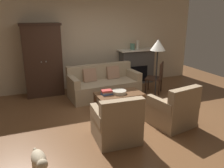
{
  "coord_description": "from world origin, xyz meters",
  "views": [
    {
      "loc": [
        -1.93,
        -4.26,
        2.22
      ],
      "look_at": [
        0.08,
        0.78,
        0.55
      ],
      "focal_mm": 36.94,
      "sensor_mm": 36.0,
      "label": 1
    }
  ],
  "objects_px": {
    "armchair_near_left": "(117,124)",
    "dog": "(39,160)",
    "fireplace": "(137,66)",
    "floor_lamp": "(158,49)",
    "mantel_vase_jade": "(132,47)",
    "book_stack": "(107,92)",
    "couch": "(104,85)",
    "armoire": "(43,60)",
    "mantel_vase_cream": "(138,45)",
    "coffee_table": "(119,95)",
    "fruit_bowl": "(119,92)",
    "armchair_near_right": "(173,111)",
    "side_chair_wooden": "(157,76)"
  },
  "relations": [
    {
      "from": "coffee_table",
      "to": "dog",
      "type": "xyz_separation_m",
      "value": [
        -1.97,
        -1.74,
        -0.12
      ]
    },
    {
      "from": "armoire",
      "to": "dog",
      "type": "distance_m",
      "value": 3.64
    },
    {
      "from": "fireplace",
      "to": "floor_lamp",
      "type": "bearing_deg",
      "value": -103.82
    },
    {
      "from": "fruit_bowl",
      "to": "mantel_vase_jade",
      "type": "distance_m",
      "value": 2.38
    },
    {
      "from": "book_stack",
      "to": "armchair_near_left",
      "type": "distance_m",
      "value": 1.33
    },
    {
      "from": "fruit_bowl",
      "to": "armoire",
      "type": "bearing_deg",
      "value": 129.81
    },
    {
      "from": "fireplace",
      "to": "mantel_vase_jade",
      "type": "height_order",
      "value": "mantel_vase_jade"
    },
    {
      "from": "coffee_table",
      "to": "mantel_vase_cream",
      "type": "relative_size",
      "value": 3.86
    },
    {
      "from": "armoire",
      "to": "armchair_near_right",
      "type": "xyz_separation_m",
      "value": [
        2.23,
        -2.94,
        -0.68
      ]
    },
    {
      "from": "armoire",
      "to": "dog",
      "type": "bearing_deg",
      "value": -97.38
    },
    {
      "from": "armoire",
      "to": "mantel_vase_cream",
      "type": "distance_m",
      "value": 2.96
    },
    {
      "from": "coffee_table",
      "to": "mantel_vase_jade",
      "type": "xyz_separation_m",
      "value": [
        1.26,
        1.85,
        0.85
      ]
    },
    {
      "from": "dog",
      "to": "armchair_near_right",
      "type": "bearing_deg",
      "value": 12.44
    },
    {
      "from": "book_stack",
      "to": "coffee_table",
      "type": "bearing_deg",
      "value": -4.98
    },
    {
      "from": "armchair_near_left",
      "to": "dog",
      "type": "relative_size",
      "value": 1.54
    },
    {
      "from": "mantel_vase_cream",
      "to": "armchair_near_right",
      "type": "height_order",
      "value": "mantel_vase_cream"
    },
    {
      "from": "coffee_table",
      "to": "side_chair_wooden",
      "type": "bearing_deg",
      "value": 25.87
    },
    {
      "from": "couch",
      "to": "dog",
      "type": "relative_size",
      "value": 3.44
    },
    {
      "from": "book_stack",
      "to": "mantel_vase_cream",
      "type": "bearing_deg",
      "value": 46.43
    },
    {
      "from": "book_stack",
      "to": "dog",
      "type": "relative_size",
      "value": 0.45
    },
    {
      "from": "fireplace",
      "to": "armchair_near_right",
      "type": "bearing_deg",
      "value": -103.49
    },
    {
      "from": "mantel_vase_cream",
      "to": "armchair_near_right",
      "type": "relative_size",
      "value": 0.32
    },
    {
      "from": "dog",
      "to": "floor_lamp",
      "type": "bearing_deg",
      "value": 29.92
    },
    {
      "from": "armchair_near_left",
      "to": "dog",
      "type": "distance_m",
      "value": 1.47
    },
    {
      "from": "armoire",
      "to": "armchair_near_right",
      "type": "bearing_deg",
      "value": -52.86
    },
    {
      "from": "mantel_vase_cream",
      "to": "fireplace",
      "type": "bearing_deg",
      "value": 90.0
    },
    {
      "from": "floor_lamp",
      "to": "dog",
      "type": "height_order",
      "value": "floor_lamp"
    },
    {
      "from": "mantel_vase_jade",
      "to": "side_chair_wooden",
      "type": "height_order",
      "value": "mantel_vase_jade"
    },
    {
      "from": "fruit_bowl",
      "to": "floor_lamp",
      "type": "xyz_separation_m",
      "value": [
        0.97,
        -0.03,
        0.96
      ]
    },
    {
      "from": "coffee_table",
      "to": "book_stack",
      "type": "distance_m",
      "value": 0.32
    },
    {
      "from": "fruit_bowl",
      "to": "armchair_near_left",
      "type": "height_order",
      "value": "armchair_near_left"
    },
    {
      "from": "mantel_vase_jade",
      "to": "armchair_near_right",
      "type": "distance_m",
      "value": 3.18
    },
    {
      "from": "fireplace",
      "to": "side_chair_wooden",
      "type": "xyz_separation_m",
      "value": [
        0.07,
        -1.14,
        -0.06
      ]
    },
    {
      "from": "armoire",
      "to": "floor_lamp",
      "type": "height_order",
      "value": "armoire"
    },
    {
      "from": "book_stack",
      "to": "mantel_vase_jade",
      "type": "xyz_separation_m",
      "value": [
        1.55,
        1.82,
        0.74
      ]
    },
    {
      "from": "dog",
      "to": "mantel_vase_jade",
      "type": "bearing_deg",
      "value": 48.05
    },
    {
      "from": "coffee_table",
      "to": "armchair_near_right",
      "type": "distance_m",
      "value": 1.35
    },
    {
      "from": "mantel_vase_cream",
      "to": "book_stack",
      "type": "bearing_deg",
      "value": -133.57
    },
    {
      "from": "armoire",
      "to": "armchair_near_left",
      "type": "distance_m",
      "value": 3.26
    },
    {
      "from": "side_chair_wooden",
      "to": "armchair_near_left",
      "type": "bearing_deg",
      "value": -136.42
    },
    {
      "from": "side_chair_wooden",
      "to": "dog",
      "type": "height_order",
      "value": "side_chair_wooden"
    },
    {
      "from": "fruit_bowl",
      "to": "armchair_near_right",
      "type": "xyz_separation_m",
      "value": [
        0.72,
        -1.13,
        -0.14
      ]
    },
    {
      "from": "mantel_vase_cream",
      "to": "armchair_near_left",
      "type": "bearing_deg",
      "value": -123.06
    },
    {
      "from": "armchair_near_left",
      "to": "floor_lamp",
      "type": "relative_size",
      "value": 0.54
    },
    {
      "from": "fireplace",
      "to": "dog",
      "type": "bearing_deg",
      "value": -133.35
    },
    {
      "from": "armoire",
      "to": "coffee_table",
      "type": "height_order",
      "value": "armoire"
    },
    {
      "from": "fireplace",
      "to": "coffee_table",
      "type": "height_order",
      "value": "fireplace"
    },
    {
      "from": "fireplace",
      "to": "mantel_vase_cream",
      "type": "xyz_separation_m",
      "value": [
        -0.0,
        -0.02,
        0.69
      ]
    },
    {
      "from": "fruit_bowl",
      "to": "book_stack",
      "type": "relative_size",
      "value": 1.29
    },
    {
      "from": "coffee_table",
      "to": "side_chair_wooden",
      "type": "distance_m",
      "value": 1.68
    }
  ]
}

